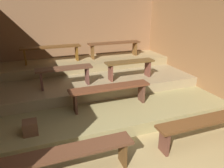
% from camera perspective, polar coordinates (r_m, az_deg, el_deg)
% --- Properties ---
extents(ground, '(6.08, 6.00, 0.08)m').
position_cam_1_polar(ground, '(5.28, -1.54, -6.91)').
color(ground, '#A18755').
extents(wall_back, '(6.08, 0.06, 2.71)m').
position_cam_1_polar(wall_back, '(7.29, -8.59, 12.23)').
color(wall_back, '#8B603D').
rests_on(wall_back, ground).
extents(wall_right, '(0.06, 6.00, 2.71)m').
position_cam_1_polar(wall_right, '(6.17, 22.77, 9.35)').
color(wall_right, brown).
rests_on(wall_right, ground).
extents(platform_lower, '(5.28, 3.90, 0.25)m').
position_cam_1_polar(platform_lower, '(5.76, -3.67, -2.64)').
color(platform_lower, '#958855').
rests_on(platform_lower, ground).
extents(platform_middle, '(5.28, 2.66, 0.25)m').
position_cam_1_polar(platform_middle, '(6.23, -5.41, 1.61)').
color(platform_middle, '#95815C').
rests_on(platform_middle, platform_lower).
extents(platform_upper, '(5.28, 1.19, 0.25)m').
position_cam_1_polar(platform_upper, '(6.84, -7.12, 5.47)').
color(platform_upper, '#968054').
rests_on(platform_upper, platform_middle).
extents(bench_floor_left, '(1.85, 0.32, 0.48)m').
position_cam_1_polar(bench_floor_left, '(3.25, -10.98, -18.16)').
color(bench_floor_left, brown).
rests_on(bench_floor_left, ground).
extents(bench_floor_right, '(1.85, 0.32, 0.48)m').
position_cam_1_polar(bench_floor_right, '(4.21, 23.27, -9.79)').
color(bench_floor_right, brown).
rests_on(bench_floor_right, ground).
extents(bench_lower_center, '(1.79, 0.32, 0.48)m').
position_cam_1_polar(bench_lower_center, '(4.64, -0.53, -1.70)').
color(bench_lower_center, brown).
rests_on(bench_lower_center, platform_lower).
extents(bench_middle_left, '(1.34, 0.32, 0.48)m').
position_cam_1_polar(bench_middle_left, '(5.24, -12.61, 3.20)').
color(bench_middle_left, brown).
rests_on(bench_middle_left, platform_middle).
extents(bench_middle_right, '(1.34, 0.32, 0.48)m').
position_cam_1_polar(bench_middle_right, '(5.72, 4.78, 5.10)').
color(bench_middle_right, brown).
rests_on(bench_middle_right, platform_middle).
extents(bench_upper_left, '(1.73, 0.32, 0.48)m').
position_cam_1_polar(bench_upper_left, '(6.61, -15.92, 8.86)').
color(bench_upper_left, brown).
rests_on(bench_upper_left, platform_upper).
extents(bench_upper_right, '(1.73, 0.32, 0.48)m').
position_cam_1_polar(bench_upper_right, '(7.05, 0.62, 10.35)').
color(bench_upper_right, '#59341B').
rests_on(bench_upper_right, platform_upper).
extents(wooden_crate_lower, '(0.25, 0.25, 0.25)m').
position_cam_1_polar(wooden_crate_lower, '(4.07, -21.01, -10.82)').
color(wooden_crate_lower, brown).
rests_on(wooden_crate_lower, platform_lower).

